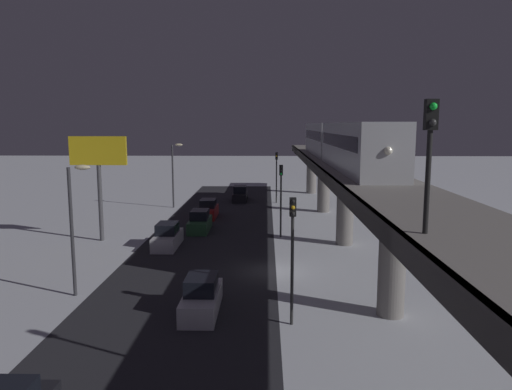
# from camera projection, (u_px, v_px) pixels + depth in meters

# --- Properties ---
(ground_plane) EXTENTS (240.00, 240.00, 0.00)m
(ground_plane) POSITION_uv_depth(u_px,v_px,m) (272.00, 271.00, 32.79)
(ground_plane) COLOR silver
(avenue_asphalt) EXTENTS (11.00, 90.20, 0.01)m
(avenue_asphalt) POSITION_uv_depth(u_px,v_px,m) (196.00, 270.00, 32.90)
(avenue_asphalt) COLOR #28282D
(avenue_asphalt) RESTS_ON ground_plane
(elevated_railway) EXTENTS (5.00, 90.20, 6.62)m
(elevated_railway) POSITION_uv_depth(u_px,v_px,m) (363.00, 188.00, 31.83)
(elevated_railway) COLOR gray
(elevated_railway) RESTS_ON ground_plane
(subway_train) EXTENTS (2.94, 36.87, 3.40)m
(subway_train) POSITION_uv_depth(u_px,v_px,m) (338.00, 141.00, 43.83)
(subway_train) COLOR #B7BABF
(subway_train) RESTS_ON elevated_railway
(rail_signal) EXTENTS (0.36, 0.41, 4.00)m
(rail_signal) POSITION_uv_depth(u_px,v_px,m) (430.00, 143.00, 14.15)
(rail_signal) COLOR black
(rail_signal) RESTS_ON elevated_railway
(sedan_black) EXTENTS (1.91, 4.74, 1.97)m
(sedan_black) POSITION_uv_depth(u_px,v_px,m) (240.00, 195.00, 62.73)
(sedan_black) COLOR black
(sedan_black) RESTS_ON ground_plane
(sedan_white) EXTENTS (1.80, 4.70, 1.97)m
(sedan_white) POSITION_uv_depth(u_px,v_px,m) (168.00, 237.00, 39.13)
(sedan_white) COLOR silver
(sedan_white) RESTS_ON ground_plane
(sedan_white_2) EXTENTS (1.80, 4.77, 1.97)m
(sedan_white_2) POSITION_uv_depth(u_px,v_px,m) (202.00, 297.00, 25.54)
(sedan_white_2) COLOR silver
(sedan_white_2) RESTS_ON ground_plane
(sedan_green) EXTENTS (1.80, 4.76, 1.97)m
(sedan_green) POSITION_uv_depth(u_px,v_px,m) (200.00, 222.00, 45.07)
(sedan_green) COLOR #2D6038
(sedan_green) RESTS_ON ground_plane
(sedan_red) EXTENTS (1.80, 4.68, 1.97)m
(sedan_red) POSITION_uv_depth(u_px,v_px,m) (208.00, 210.00, 51.56)
(sedan_red) COLOR #A51E1E
(sedan_red) RESTS_ON ground_plane
(traffic_light_near) EXTENTS (0.32, 0.44, 6.40)m
(traffic_light_near) POSITION_uv_depth(u_px,v_px,m) (292.00, 242.00, 23.42)
(traffic_light_near) COLOR #2D2D2D
(traffic_light_near) RESTS_ON ground_plane
(traffic_light_mid) EXTENTS (0.32, 0.44, 6.40)m
(traffic_light_mid) POSITION_uv_depth(u_px,v_px,m) (281.00, 190.00, 42.04)
(traffic_light_mid) COLOR #2D2D2D
(traffic_light_mid) RESTS_ON ground_plane
(traffic_light_far) EXTENTS (0.32, 0.44, 6.40)m
(traffic_light_far) POSITION_uv_depth(u_px,v_px,m) (277.00, 170.00, 60.65)
(traffic_light_far) COLOR #2D2D2D
(traffic_light_far) RESTS_ON ground_plane
(commercial_billboard) EXTENTS (4.80, 0.36, 8.90)m
(commercial_billboard) POSITION_uv_depth(u_px,v_px,m) (98.00, 161.00, 40.40)
(commercial_billboard) COLOR #4C4C51
(commercial_billboard) RESTS_ON ground_plane
(street_lamp_near) EXTENTS (1.35, 0.44, 7.65)m
(street_lamp_near) POSITION_uv_depth(u_px,v_px,m) (75.00, 214.00, 27.38)
(street_lamp_near) COLOR #38383D
(street_lamp_near) RESTS_ON ground_plane
(street_lamp_far) EXTENTS (1.35, 0.44, 7.65)m
(street_lamp_far) POSITION_uv_depth(u_px,v_px,m) (175.00, 167.00, 57.06)
(street_lamp_far) COLOR #38383D
(street_lamp_far) RESTS_ON ground_plane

